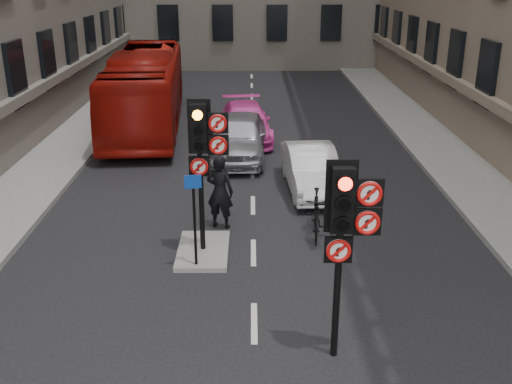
{
  "coord_description": "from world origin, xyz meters",
  "views": [
    {
      "loc": [
        -0.05,
        -7.85,
        6.46
      ],
      "look_at": [
        0.04,
        2.26,
        2.6
      ],
      "focal_mm": 42.0,
      "sensor_mm": 36.0,
      "label": 1
    }
  ],
  "objects_px": {
    "signal_near": "(346,221)",
    "motorcycle": "(316,214)",
    "signal_far": "(203,144)",
    "car_pink": "(245,122)",
    "car_silver": "(240,137)",
    "motorcyclist": "(220,192)",
    "info_sign": "(194,208)",
    "bus_red": "(146,89)",
    "car_white": "(311,169)"
  },
  "relations": [
    {
      "from": "bus_red",
      "to": "motorcycle",
      "type": "height_order",
      "value": "bus_red"
    },
    {
      "from": "signal_far",
      "to": "car_silver",
      "type": "bearing_deg",
      "value": 84.85
    },
    {
      "from": "car_silver",
      "to": "signal_far",
      "type": "bearing_deg",
      "value": -91.52
    },
    {
      "from": "signal_far",
      "to": "car_silver",
      "type": "height_order",
      "value": "signal_far"
    },
    {
      "from": "car_pink",
      "to": "motorcycle",
      "type": "bearing_deg",
      "value": -83.01
    },
    {
      "from": "signal_near",
      "to": "signal_far",
      "type": "bearing_deg",
      "value": 123.02
    },
    {
      "from": "signal_far",
      "to": "motorcycle",
      "type": "xyz_separation_m",
      "value": [
        2.7,
        1.01,
        -2.13
      ]
    },
    {
      "from": "signal_near",
      "to": "info_sign",
      "type": "bearing_deg",
      "value": 131.09
    },
    {
      "from": "info_sign",
      "to": "motorcycle",
      "type": "bearing_deg",
      "value": 21.14
    },
    {
      "from": "signal_near",
      "to": "motorcycle",
      "type": "relative_size",
      "value": 1.88
    },
    {
      "from": "signal_far",
      "to": "car_white",
      "type": "distance_m",
      "value": 5.53
    },
    {
      "from": "car_silver",
      "to": "car_pink",
      "type": "relative_size",
      "value": 0.99
    },
    {
      "from": "car_white",
      "to": "info_sign",
      "type": "bearing_deg",
      "value": -125.31
    },
    {
      "from": "motorcycle",
      "to": "info_sign",
      "type": "relative_size",
      "value": 0.89
    },
    {
      "from": "motorcyclist",
      "to": "info_sign",
      "type": "distance_m",
      "value": 2.45
    },
    {
      "from": "motorcycle",
      "to": "info_sign",
      "type": "height_order",
      "value": "info_sign"
    },
    {
      "from": "signal_far",
      "to": "car_pink",
      "type": "height_order",
      "value": "signal_far"
    },
    {
      "from": "motorcycle",
      "to": "motorcyclist",
      "type": "xyz_separation_m",
      "value": [
        -2.44,
        0.53,
        0.4
      ]
    },
    {
      "from": "signal_near",
      "to": "motorcycle",
      "type": "xyz_separation_m",
      "value": [
        0.1,
        5.01,
        -2.01
      ]
    },
    {
      "from": "info_sign",
      "to": "signal_near",
      "type": "bearing_deg",
      "value": -60.03
    },
    {
      "from": "car_silver",
      "to": "bus_red",
      "type": "height_order",
      "value": "bus_red"
    },
    {
      "from": "bus_red",
      "to": "motorcycle",
      "type": "bearing_deg",
      "value": -65.71
    },
    {
      "from": "signal_near",
      "to": "motorcycle",
      "type": "height_order",
      "value": "signal_near"
    },
    {
      "from": "signal_far",
      "to": "car_white",
      "type": "height_order",
      "value": "signal_far"
    },
    {
      "from": "signal_near",
      "to": "car_white",
      "type": "distance_m",
      "value": 8.48
    },
    {
      "from": "car_silver",
      "to": "info_sign",
      "type": "bearing_deg",
      "value": -92.26
    },
    {
      "from": "signal_near",
      "to": "car_pink",
      "type": "height_order",
      "value": "signal_near"
    },
    {
      "from": "motorcyclist",
      "to": "info_sign",
      "type": "relative_size",
      "value": 0.91
    },
    {
      "from": "car_white",
      "to": "motorcyclist",
      "type": "xyz_separation_m",
      "value": [
        -2.63,
        -2.72,
        0.31
      ]
    },
    {
      "from": "motorcycle",
      "to": "car_white",
      "type": "bearing_deg",
      "value": 91.5
    },
    {
      "from": "bus_red",
      "to": "signal_far",
      "type": "bearing_deg",
      "value": -78.98
    },
    {
      "from": "car_silver",
      "to": "bus_red",
      "type": "relative_size",
      "value": 0.41
    },
    {
      "from": "car_silver",
      "to": "info_sign",
      "type": "relative_size",
      "value": 2.16
    },
    {
      "from": "car_white",
      "to": "motorcyclist",
      "type": "distance_m",
      "value": 3.79
    },
    {
      "from": "bus_red",
      "to": "info_sign",
      "type": "relative_size",
      "value": 5.26
    },
    {
      "from": "motorcyclist",
      "to": "car_pink",
      "type": "bearing_deg",
      "value": -76.17
    },
    {
      "from": "signal_near",
      "to": "car_silver",
      "type": "relative_size",
      "value": 0.77
    },
    {
      "from": "motorcycle",
      "to": "car_silver",
      "type": "bearing_deg",
      "value": 112.25
    },
    {
      "from": "signal_near",
      "to": "motorcyclist",
      "type": "distance_m",
      "value": 6.22
    },
    {
      "from": "info_sign",
      "to": "car_silver",
      "type": "bearing_deg",
      "value": 72.99
    },
    {
      "from": "signal_near",
      "to": "motorcycle",
      "type": "distance_m",
      "value": 5.4
    },
    {
      "from": "car_white",
      "to": "car_pink",
      "type": "height_order",
      "value": "car_pink"
    },
    {
      "from": "car_pink",
      "to": "info_sign",
      "type": "distance_m",
      "value": 10.87
    },
    {
      "from": "car_silver",
      "to": "motorcyclist",
      "type": "height_order",
      "value": "motorcyclist"
    },
    {
      "from": "bus_red",
      "to": "motorcycle",
      "type": "distance_m",
      "value": 12.55
    },
    {
      "from": "signal_near",
      "to": "car_silver",
      "type": "height_order",
      "value": "signal_near"
    },
    {
      "from": "bus_red",
      "to": "signal_near",
      "type": "bearing_deg",
      "value": -74.14
    },
    {
      "from": "signal_far",
      "to": "car_pink",
      "type": "xyz_separation_m",
      "value": [
        0.84,
        9.97,
        -2.03
      ]
    },
    {
      "from": "signal_far",
      "to": "car_silver",
      "type": "xyz_separation_m",
      "value": [
        0.67,
        7.47,
        -1.91
      ]
    },
    {
      "from": "car_silver",
      "to": "motorcycle",
      "type": "distance_m",
      "value": 6.77
    }
  ]
}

